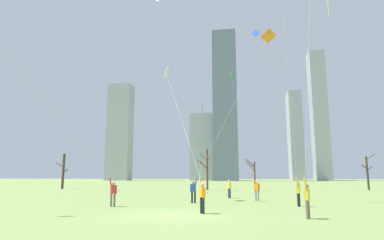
% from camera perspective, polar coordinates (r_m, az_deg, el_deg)
% --- Properties ---
extents(ground_plane, '(400.00, 400.00, 0.00)m').
position_cam_1_polar(ground_plane, '(17.26, -3.18, -16.37)').
color(ground_plane, '#7A934C').
extents(kite_flyer_midfield_left_yellow, '(1.23, 7.87, 9.92)m').
position_cam_1_polar(kite_flyer_midfield_left_yellow, '(14.97, 19.69, -5.53)').
color(kite_flyer_midfield_left_yellow, '#726656').
rests_on(kite_flyer_midfield_left_yellow, ground).
extents(kite_flyer_foreground_right_white, '(4.63, 9.81, 11.55)m').
position_cam_1_polar(kite_flyer_foreground_right_white, '(19.75, -0.01, -7.11)').
color(kite_flyer_foreground_right_white, black).
rests_on(kite_flyer_foreground_right_white, ground).
extents(kite_flyer_far_back_purple, '(6.86, 6.24, 11.12)m').
position_cam_1_polar(kite_flyer_far_back_purple, '(22.17, -16.22, -8.89)').
color(kite_flyer_far_back_purple, '#726656').
rests_on(kite_flyer_far_back_purple, ground).
extents(kite_flyer_foreground_left_orange, '(7.03, 2.38, 14.31)m').
position_cam_1_polar(kite_flyer_foreground_left_orange, '(25.01, 3.17, -6.39)').
color(kite_flyer_foreground_left_orange, black).
rests_on(kite_flyer_foreground_left_orange, ground).
extents(kite_flyer_midfield_center_pink, '(2.49, 10.53, 20.84)m').
position_cam_1_polar(kite_flyer_midfield_center_pink, '(21.92, 17.68, -6.17)').
color(kite_flyer_midfield_center_pink, black).
rests_on(kite_flyer_midfield_center_pink, ground).
extents(bystander_watching_nearby, '(0.46, 0.34, 1.62)m').
position_cam_1_polar(bystander_watching_nearby, '(27.06, 11.31, -11.89)').
color(bystander_watching_nearby, gray).
rests_on(bystander_watching_nearby, ground).
extents(bystander_far_off_by_trees, '(0.36, 0.44, 1.62)m').
position_cam_1_polar(bystander_far_off_by_trees, '(30.30, 6.56, -11.77)').
color(bystander_far_off_by_trees, '#33384C').
rests_on(bystander_far_off_by_trees, ground).
extents(distant_kite_low_near_trees_teal, '(6.99, 0.47, 25.89)m').
position_cam_1_polar(distant_kite_low_near_trees_teal, '(44.74, -4.63, 15.26)').
color(distant_kite_low_near_trees_teal, teal).
rests_on(distant_kite_low_near_trees_teal, ground).
extents(distant_kite_drifting_right_green, '(0.54, 3.54, 15.41)m').
position_cam_1_polar(distant_kite_drifting_right_green, '(43.04, 7.15, 6.46)').
color(distant_kite_drifting_right_green, green).
rests_on(distant_kite_drifting_right_green, ground).
extents(distant_kite_high_overhead_blue, '(8.60, 0.42, 21.69)m').
position_cam_1_polar(distant_kite_high_overhead_blue, '(45.81, 11.88, 13.03)').
color(distant_kite_high_overhead_blue, blue).
rests_on(distant_kite_high_overhead_blue, ground).
extents(bare_tree_right_of_center, '(1.61, 2.56, 5.82)m').
position_cam_1_polar(bare_tree_right_of_center, '(47.51, 2.59, -8.45)').
color(bare_tree_right_of_center, '#4C3828').
rests_on(bare_tree_right_of_center, ground).
extents(bare_tree_rightmost, '(2.06, 2.09, 5.15)m').
position_cam_1_polar(bare_tree_rightmost, '(53.11, 28.44, -8.04)').
color(bare_tree_rightmost, '#423326').
rests_on(bare_tree_rightmost, ground).
extents(bare_tree_far_right_edge, '(2.48, 2.32, 5.42)m').
position_cam_1_polar(bare_tree_far_right_edge, '(54.87, -21.66, -8.23)').
color(bare_tree_far_right_edge, '#4C3828').
rests_on(bare_tree_far_right_edge, ground).
extents(bare_tree_leftmost, '(1.48, 2.18, 4.52)m').
position_cam_1_polar(bare_tree_leftmost, '(47.92, 10.73, -9.07)').
color(bare_tree_leftmost, brown).
rests_on(bare_tree_leftmost, ground).
extents(skyline_mid_tower_left, '(5.80, 11.56, 40.96)m').
position_cam_1_polar(skyline_mid_tower_left, '(158.67, 17.66, -2.64)').
color(skyline_mid_tower_left, '#9EA3AD').
rests_on(skyline_mid_tower_left, ground).
extents(skyline_mid_tower_right, '(9.97, 9.62, 34.09)m').
position_cam_1_polar(skyline_mid_tower_right, '(148.44, 1.77, -4.77)').
color(skyline_mid_tower_right, '#9EA3AD').
rests_on(skyline_mid_tower_right, ground).
extents(skyline_wide_slab, '(10.53, 7.53, 44.22)m').
position_cam_1_polar(skyline_wide_slab, '(153.36, -12.53, -2.02)').
color(skyline_wide_slab, '#9EA3AD').
rests_on(skyline_wide_slab, ground).
extents(skyline_slender_spire, '(9.98, 7.52, 63.85)m').
position_cam_1_polar(skyline_slender_spire, '(137.88, 5.82, 2.80)').
color(skyline_slender_spire, slate).
rests_on(skyline_slender_spire, ground).
extents(skyline_short_annex, '(6.42, 7.77, 56.18)m').
position_cam_1_polar(skyline_short_annex, '(150.52, 21.39, 0.88)').
color(skyline_short_annex, '#9EA3AD').
rests_on(skyline_short_annex, ground).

